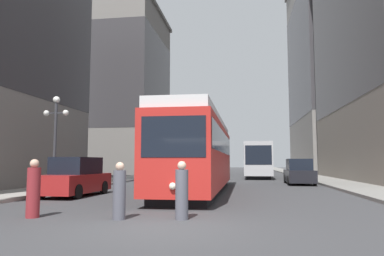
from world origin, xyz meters
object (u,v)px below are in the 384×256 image
at_px(parked_car_left_mid, 76,178).
at_px(pedestrian_on_sidewalk, 119,193).
at_px(parked_car_left_near, 174,169).
at_px(parked_car_left_far, 154,171).
at_px(lamp_post_left_near, 56,127).
at_px(transit_bus, 257,159).
at_px(streetcar, 199,152).
at_px(pedestrian_crossing_near, 33,190).
at_px(pedestrian_crossing_far, 182,192).
at_px(parked_car_right_far, 299,172).

bearing_deg(parked_car_left_mid, pedestrian_on_sidewalk, -53.08).
bearing_deg(parked_car_left_near, parked_car_left_mid, -92.28).
relative_size(parked_car_left_mid, parked_car_left_far, 0.92).
bearing_deg(lamp_post_left_near, transit_bus, 62.29).
height_order(parked_car_left_far, pedestrian_on_sidewalk, parked_car_left_far).
bearing_deg(streetcar, transit_bus, 79.26).
distance_m(transit_bus, pedestrian_on_sidewalk, 29.36).
distance_m(transit_bus, parked_car_left_near, 9.36).
distance_m(pedestrian_crossing_near, pedestrian_crossing_far, 4.31).
bearing_deg(parked_car_left_mid, transit_bus, 69.82).
bearing_deg(pedestrian_on_sidewalk, pedestrian_crossing_near, 148.28).
relative_size(pedestrian_crossing_near, lamp_post_left_near, 0.34).
relative_size(pedestrian_crossing_near, pedestrian_on_sidewalk, 1.05).
bearing_deg(pedestrian_on_sidewalk, lamp_post_left_near, 96.69).
bearing_deg(parked_car_left_far, pedestrian_on_sidewalk, -77.13).
height_order(parked_car_right_far, pedestrian_crossing_near, parked_car_right_far).
height_order(pedestrian_crossing_far, pedestrian_on_sidewalk, pedestrian_crossing_far).
distance_m(parked_car_left_near, parked_car_left_mid, 23.85).
distance_m(parked_car_left_near, parked_car_right_far, 17.62).
xyz_separation_m(streetcar, transit_bus, (3.63, 19.68, -0.15)).
xyz_separation_m(parked_car_left_mid, pedestrian_crossing_far, (6.21, -6.17, -0.09)).
bearing_deg(pedestrian_crossing_far, parked_car_left_mid, -13.40).
xyz_separation_m(pedestrian_crossing_near, lamp_post_left_near, (-3.81, 7.87, 2.64)).
bearing_deg(parked_car_left_far, transit_bus, 40.76).
height_order(transit_bus, pedestrian_on_sidewalk, transit_bus).
xyz_separation_m(parked_car_left_near, parked_car_left_far, (0.00, -8.97, 0.00)).
bearing_deg(streetcar, parked_car_left_near, 104.56).
xyz_separation_m(transit_bus, lamp_post_left_near, (-11.10, -21.12, 1.47)).
xyz_separation_m(parked_car_left_mid, lamp_post_left_near, (-1.90, 1.41, 2.58)).
bearing_deg(pedestrian_crossing_far, streetcar, -54.49).
height_order(parked_car_left_far, pedestrian_crossing_far, parked_car_left_far).
distance_m(parked_car_right_far, pedestrian_on_sidewalk, 18.67).
bearing_deg(pedestrian_crossing_far, lamp_post_left_near, -11.64).
xyz_separation_m(streetcar, pedestrian_crossing_near, (-3.65, -9.31, -1.32)).
relative_size(parked_car_left_mid, pedestrian_on_sidewalk, 2.75).
height_order(parked_car_left_mid, pedestrian_on_sidewalk, parked_car_left_mid).
height_order(streetcar, lamp_post_left_near, lamp_post_left_near).
bearing_deg(streetcar, lamp_post_left_near, -169.37).
distance_m(transit_bus, parked_car_right_far, 12.11).
distance_m(parked_car_left_mid, lamp_post_left_near, 3.50).
height_order(parked_car_left_mid, pedestrian_crossing_far, parked_car_left_mid).
bearing_deg(pedestrian_crossing_near, parked_car_left_near, -146.13).
bearing_deg(lamp_post_left_near, pedestrian_crossing_far, -43.05).
relative_size(transit_bus, parked_car_right_far, 2.67).
xyz_separation_m(parked_car_left_mid, pedestrian_crossing_near, (1.91, -6.46, -0.06)).
bearing_deg(parked_car_left_mid, lamp_post_left_near, 145.49).
distance_m(streetcar, parked_car_left_near, 21.76).
bearing_deg(parked_car_left_near, lamp_post_left_near, -97.12).
distance_m(parked_car_left_near, lamp_post_left_near, 22.66).
height_order(pedestrian_crossing_near, pedestrian_on_sidewalk, pedestrian_crossing_near).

